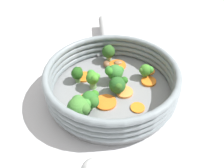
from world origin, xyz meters
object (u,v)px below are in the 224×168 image
at_px(carrot_slice_2, 121,84).
at_px(broccoli_floret_7, 114,72).
at_px(carrot_slice_8, 117,65).
at_px(carrot_slice_3, 106,102).
at_px(carrot_slice_5, 149,71).
at_px(broccoli_floret_6, 77,73).
at_px(broccoli_floret_1, 91,100).
at_px(broccoli_floret_4, 119,84).
at_px(skillet, 112,91).
at_px(broccoli_floret_3, 79,107).
at_px(broccoli_floret_0, 93,78).
at_px(broccoli_floret_2, 109,51).
at_px(carrot_slice_4, 87,99).
at_px(mushroom_piece_1, 107,64).
at_px(carrot_slice_0, 136,109).
at_px(carrot_slice_6, 125,92).
at_px(broccoli_floret_5, 146,70).
at_px(carrot_slice_7, 84,77).
at_px(carrot_slice_1, 149,81).
at_px(mushroom_piece_0, 118,63).

xyz_separation_m(carrot_slice_2, broccoli_floret_7, (-0.02, -0.00, 0.03)).
distance_m(carrot_slice_2, carrot_slice_8, 0.07).
xyz_separation_m(carrot_slice_3, carrot_slice_5, (-0.01, 0.15, -0.00)).
bearing_deg(broccoli_floret_6, broccoli_floret_1, -19.29).
bearing_deg(broccoli_floret_4, carrot_slice_2, 128.34).
relative_size(skillet, broccoli_floret_3, 5.44).
xyz_separation_m(broccoli_floret_1, broccoli_floret_3, (0.00, -0.03, 0.00)).
distance_m(broccoli_floret_0, broccoli_floret_6, 0.05).
xyz_separation_m(broccoli_floret_2, broccoli_floret_3, (0.11, -0.17, 0.00)).
height_order(broccoli_floret_4, broccoli_floret_6, broccoli_floret_4).
bearing_deg(carrot_slice_4, mushroom_piece_1, 119.63).
bearing_deg(carrot_slice_0, broccoli_floret_7, 164.99).
bearing_deg(carrot_slice_2, carrot_slice_6, -26.49).
bearing_deg(broccoli_floret_6, broccoli_floret_5, 51.87).
height_order(carrot_slice_3, broccoli_floret_6, broccoli_floret_6).
bearing_deg(broccoli_floret_6, broccoli_floret_2, 96.40).
relative_size(carrot_slice_2, carrot_slice_8, 0.66).
bearing_deg(broccoli_floret_1, carrot_slice_6, 80.51).
xyz_separation_m(carrot_slice_6, broccoli_floret_1, (-0.01, -0.08, 0.02)).
distance_m(carrot_slice_7, broccoli_floret_5, 0.15).
xyz_separation_m(broccoli_floret_1, broccoli_floret_7, (-0.03, 0.09, 0.00)).
xyz_separation_m(broccoli_floret_4, broccoli_floret_7, (-0.04, 0.02, 0.00)).
height_order(carrot_slice_0, carrot_slice_5, same).
relative_size(broccoli_floret_0, broccoli_floret_2, 0.93).
bearing_deg(carrot_slice_1, carrot_slice_7, -138.72).
bearing_deg(broccoli_floret_1, carrot_slice_2, 97.81).
bearing_deg(carrot_slice_5, carrot_slice_8, -148.56).
bearing_deg(carrot_slice_8, broccoli_floret_0, -76.72).
distance_m(carrot_slice_2, broccoli_floret_5, 0.07).
bearing_deg(mushroom_piece_0, broccoli_floret_4, -42.32).
distance_m(carrot_slice_6, broccoli_floret_6, 0.12).
bearing_deg(broccoli_floret_7, carrot_slice_0, -15.01).
distance_m(broccoli_floret_0, broccoli_floret_4, 0.06).
bearing_deg(broccoli_floret_7, mushroom_piece_1, 155.69).
bearing_deg(carrot_slice_3, broccoli_floret_2, 136.22).
distance_m(carrot_slice_7, broccoli_floret_6, 0.03).
relative_size(carrot_slice_6, broccoli_floret_6, 0.99).
distance_m(broccoli_floret_7, mushroom_piece_0, 0.07).
xyz_separation_m(carrot_slice_4, broccoli_floret_4, (0.03, 0.07, 0.02)).
bearing_deg(mushroom_piece_0, carrot_slice_4, -70.72).
relative_size(skillet, carrot_slice_6, 7.47).
bearing_deg(carrot_slice_6, broccoli_floret_5, 93.84).
relative_size(carrot_slice_1, carrot_slice_4, 0.97).
bearing_deg(broccoli_floret_5, carrot_slice_2, -110.12).
distance_m(carrot_slice_2, broccoli_floret_7, 0.03).
distance_m(carrot_slice_7, mushroom_piece_0, 0.10).
bearing_deg(broccoli_floret_4, carrot_slice_8, 139.08).
xyz_separation_m(skillet, carrot_slice_3, (0.02, -0.04, 0.01)).
bearing_deg(carrot_slice_5, broccoli_floret_4, -87.78).
bearing_deg(broccoli_floret_6, broccoli_floret_4, 25.25).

